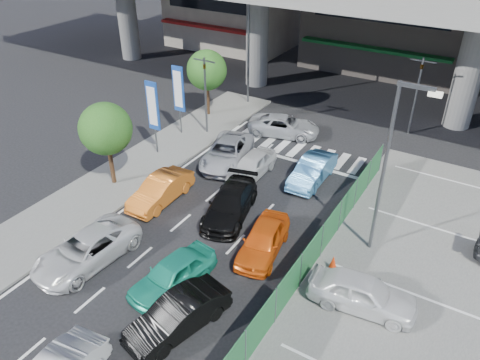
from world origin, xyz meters
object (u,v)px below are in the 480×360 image
Objects in this scene: taxi_orange_left at (161,190)px; traffic_light_left at (205,77)px; traffic_light_right at (420,77)px; crossing_wagon_silver at (284,126)px; tree_near at (106,129)px; taxi_teal_mid at (173,274)px; hatch_black_mid_right at (178,315)px; parked_sedan_white at (363,293)px; sedan_white_mid_left at (86,249)px; sedan_black_mid at (230,204)px; street_lamp_right at (390,158)px; taxi_orange_right at (263,240)px; signboard_near at (153,108)px; traffic_cone at (333,263)px; street_lamp_left at (251,41)px; kei_truck_front_right at (312,170)px; signboard_far at (179,91)px; sedan_white_front_mid at (252,165)px; tree_far at (207,70)px; wagon_silver_front_left at (227,152)px.

traffic_light_left is at bearing 106.77° from taxi_orange_left.
crossing_wagon_silver is (-7.15, -4.53, -3.28)m from traffic_light_right.
taxi_teal_mid is (7.82, -4.63, -2.70)m from tree_near.
traffic_light_right is 21.74m from hatch_black_mid_right.
parked_sedan_white is at bearing -82.08° from traffic_light_right.
sedan_white_mid_left reaches higher than crossing_wagon_silver.
sedan_black_mid is at bearing 10.81° from taxi_orange_left.
taxi_orange_right is at bearing -146.54° from street_lamp_right.
traffic_cone is (13.31, -4.35, -2.62)m from signboard_near.
sedan_black_mid is at bearing -48.42° from traffic_light_left.
traffic_light_right is 11.90m from street_lamp_left.
kei_truck_front_right is (8.56, -2.01, -3.25)m from traffic_light_left.
street_lamp_right reaches higher than hatch_black_mid_right.
parked_sedan_white is (7.67, -2.56, 0.08)m from sedan_black_mid.
hatch_black_mid_right is at bearing -47.54° from taxi_orange_left.
sedan_white_mid_left and taxi_teal_mid have the same top height.
tree_near is at bearing 179.46° from taxi_orange_left.
parked_sedan_white is (15.43, -8.72, -2.29)m from signboard_far.
hatch_black_mid_right is (9.55, -10.26, -2.37)m from signboard_near.
signboard_far is at bearing 161.38° from sedan_white_front_mid.
traffic_light_left is at bearing 145.83° from traffic_cone.
tree_near is 8.25m from sedan_white_front_mid.
signboard_far reaches higher than parked_sedan_white.
traffic_light_right is 1.09× the size of sedan_black_mid.
sedan_white_mid_left is 7.78m from taxi_orange_right.
taxi_orange_right is at bearing -172.58° from crossing_wagon_silver.
street_lamp_left is 10.32× the size of traffic_cone.
tree_far is 6.73m from crossing_wagon_silver.
signboard_near reaches higher than hatch_black_mid_right.
traffic_light_left reaches higher than traffic_cone.
signboard_far is 0.95× the size of sedan_white_mid_left.
street_lamp_right is 1.67× the size of tree_near.
taxi_teal_mid is 9.57m from sedan_white_front_mid.
signboard_near is at bearing 116.32° from sedan_white_mid_left.
sedan_black_mid is (3.79, 0.80, 0.00)m from taxi_orange_left.
signboard_near is at bearing -139.09° from traffic_light_right.
traffic_cone is (9.00, -5.68, -0.24)m from wagon_silver_front_left.
signboard_near is 5.10m from wagon_silver_front_left.
tree_far is 6.19× the size of traffic_cone.
taxi_teal_mid is at bearing -84.33° from wagon_silver_front_left.
signboard_far is 8.36m from taxi_orange_left.
crossing_wagon_silver is (4.55, 2.47, -3.28)m from traffic_light_left.
signboard_far is (-0.40, 3.00, 0.00)m from signboard_near.
hatch_black_mid_right is 1.03× the size of taxi_orange_right.
sedan_black_mid is at bearing -70.60° from wagon_silver_front_left.
street_lamp_left is 1.91× the size of taxi_orange_left.
traffic_light_left reaches higher than kei_truck_front_right.
taxi_orange_left is (3.57, -3.96, -2.37)m from signboard_near.
signboard_near is at bearing 141.83° from taxi_teal_mid.
sedan_white_mid_left is 1.23× the size of taxi_teal_mid.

